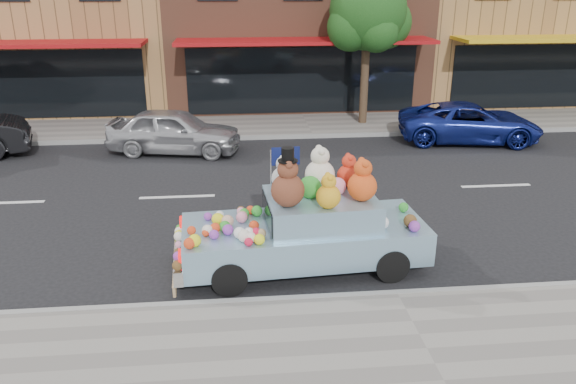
{
  "coord_description": "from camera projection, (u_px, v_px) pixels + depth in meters",
  "views": [
    {
      "loc": [
        -2.56,
        -12.8,
        4.93
      ],
      "look_at": [
        -1.62,
        -3.19,
        1.25
      ],
      "focal_mm": 35.0,
      "sensor_mm": 36.0,
      "label": 1
    }
  ],
  "objects": [
    {
      "name": "ground",
      "position": [
        341.0,
        191.0,
        13.89
      ],
      "size": [
        120.0,
        120.0,
        0.0
      ],
      "primitive_type": "plane",
      "color": "black",
      "rests_on": "ground"
    },
    {
      "name": "far_sidewalk",
      "position": [
        307.0,
        125.0,
        19.91
      ],
      "size": [
        60.0,
        3.0,
        0.12
      ],
      "primitive_type": "cube",
      "color": "gray",
      "rests_on": "ground"
    },
    {
      "name": "car_blue",
      "position": [
        470.0,
        123.0,
        17.95
      ],
      "size": [
        4.73,
        2.75,
        1.24
      ],
      "primitive_type": "imported",
      "rotation": [
        0.0,
        0.0,
        1.41
      ],
      "color": "navy",
      "rests_on": "ground"
    },
    {
      "name": "storefront_mid",
      "position": [
        291.0,
        11.0,
        23.73
      ],
      "size": [
        10.0,
        9.8,
        7.3
      ],
      "color": "brown",
      "rests_on": "ground"
    },
    {
      "name": "storefront_right",
      "position": [
        518.0,
        10.0,
        24.63
      ],
      "size": [
        10.0,
        9.8,
        7.3
      ],
      "color": "#9F7342",
      "rests_on": "ground"
    },
    {
      "name": "far_kerb",
      "position": [
        313.0,
        136.0,
        18.52
      ],
      "size": [
        60.0,
        0.12,
        0.13
      ],
      "primitive_type": "cube",
      "color": "gray",
      "rests_on": "ground"
    },
    {
      "name": "storefront_left",
      "position": [
        47.0,
        12.0,
        22.82
      ],
      "size": [
        10.0,
        9.8,
        7.3
      ],
      "color": "#9F7342",
      "rests_on": "ground"
    },
    {
      "name": "street_tree",
      "position": [
        368.0,
        18.0,
        18.85
      ],
      "size": [
        3.0,
        2.7,
        5.22
      ],
      "color": "#38281C",
      "rests_on": "ground"
    },
    {
      "name": "car_silver",
      "position": [
        174.0,
        131.0,
        16.76
      ],
      "size": [
        4.17,
        2.3,
        1.34
      ],
      "primitive_type": "imported",
      "rotation": [
        0.0,
        0.0,
        1.38
      ],
      "color": "silver",
      "rests_on": "ground"
    },
    {
      "name": "art_car",
      "position": [
        306.0,
        226.0,
        10.0
      ],
      "size": [
        4.59,
        2.03,
        2.37
      ],
      "rotation": [
        0.0,
        0.0,
        0.07
      ],
      "color": "black",
      "rests_on": "ground"
    },
    {
      "name": "near_sidewalk",
      "position": [
        426.0,
        352.0,
        7.82
      ],
      "size": [
        60.0,
        3.0,
        0.12
      ],
      "primitive_type": "cube",
      "color": "gray",
      "rests_on": "ground"
    },
    {
      "name": "near_kerb",
      "position": [
        397.0,
        295.0,
        9.22
      ],
      "size": [
        60.0,
        0.12,
        0.13
      ],
      "primitive_type": "cube",
      "color": "gray",
      "rests_on": "ground"
    }
  ]
}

